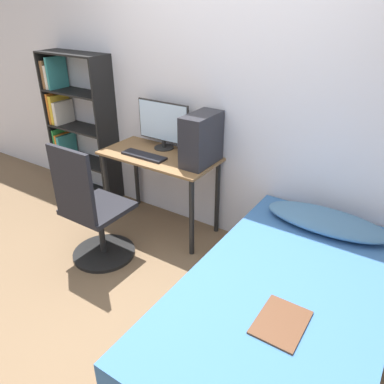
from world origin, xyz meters
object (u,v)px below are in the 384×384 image
at_px(office_chair, 93,218).
at_px(keyboard, 144,156).
at_px(bed, 283,319).
at_px(bookshelf, 73,126).
at_px(pc_tower, 201,139).
at_px(monitor, 163,124).

height_order(office_chair, keyboard, office_chair).
bearing_deg(bed, bookshelf, 162.74).
bearing_deg(bed, pc_tower, 144.15).
bearing_deg(pc_tower, monitor, 166.65).
xyz_separation_m(monitor, keyboard, (-0.02, -0.27, -0.23)).
height_order(monitor, pc_tower, monitor).
xyz_separation_m(office_chair, keyboard, (0.05, 0.62, 0.35)).
height_order(office_chair, bed, office_chair).
height_order(bed, pc_tower, pc_tower).
relative_size(bookshelf, keyboard, 3.55).
height_order(bookshelf, keyboard, bookshelf).
bearing_deg(bookshelf, keyboard, -10.77).
bearing_deg(office_chair, bookshelf, 143.51).
height_order(bed, keyboard, keyboard).
xyz_separation_m(bed, monitor, (-1.59, 0.91, 0.73)).
distance_m(bookshelf, keyboard, 1.22).
relative_size(keyboard, pc_tower, 1.01).
xyz_separation_m(bookshelf, bed, (2.80, -0.87, -0.51)).
height_order(office_chair, pc_tower, pc_tower).
distance_m(bed, monitor, 1.97).
bearing_deg(keyboard, bookshelf, 169.23).
xyz_separation_m(office_chair, monitor, (0.07, 0.88, 0.58)).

